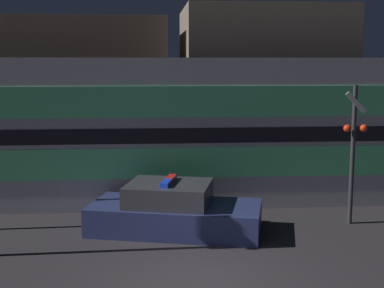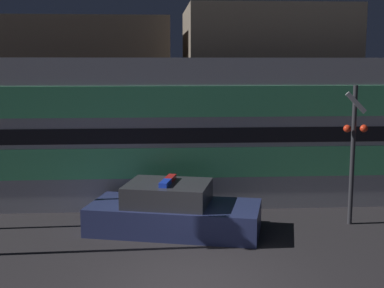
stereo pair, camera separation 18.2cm
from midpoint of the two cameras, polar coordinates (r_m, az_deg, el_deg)
The scene contains 6 objects.
ground_plane at distance 10.70m, azimuth -0.02°, elevation -14.91°, with size 120.00×120.00×0.00m, color #262326.
train at distance 16.92m, azimuth 1.12°, elevation 1.65°, with size 21.44×3.19×4.42m.
police_car at distance 13.75m, azimuth -2.33°, elevation -7.22°, with size 4.65×2.95×1.37m.
crossing_signal_near at distance 14.64m, azimuth 16.49°, elevation -0.37°, with size 0.64×0.28×3.70m.
building_left at distance 25.96m, azimuth -11.00°, elevation 5.96°, with size 7.18×6.26×6.24m.
building_center at distance 24.84m, azimuth 7.12°, elevation 6.44°, with size 7.07×6.05×6.67m.
Camera 1 is at (-0.88, -9.76, 4.28)m, focal length 50.00 mm.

